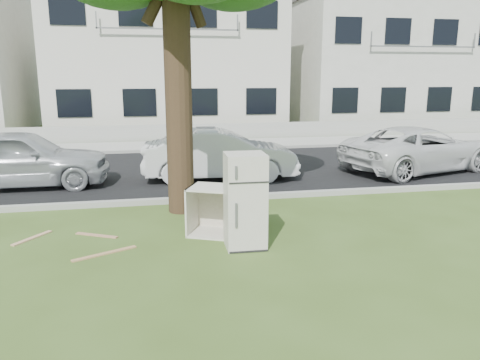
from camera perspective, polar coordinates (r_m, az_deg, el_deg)
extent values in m
plane|color=#384C1B|center=(8.34, -3.47, -7.10)|extent=(120.00, 120.00, 0.00)
cube|color=black|center=(14.10, -6.70, 1.15)|extent=(120.00, 7.00, 0.01)
cube|color=gray|center=(10.66, -5.21, -2.67)|extent=(120.00, 0.18, 0.12)
cube|color=gray|center=(17.59, -7.60, 3.43)|extent=(120.00, 0.18, 0.12)
cube|color=gray|center=(19.02, -7.87, 4.14)|extent=(120.00, 2.80, 0.01)
cube|color=gray|center=(20.56, -8.16, 5.75)|extent=(120.00, 0.15, 0.70)
cylinder|color=black|center=(9.60, -7.54, 11.29)|extent=(0.54, 0.54, 5.20)
cube|color=beige|center=(25.31, -9.00, 14.41)|extent=(11.00, 8.00, 7.20)
cube|color=beige|center=(28.43, 16.68, 13.24)|extent=(10.00, 8.00, 6.60)
cube|color=#595451|center=(28.69, 17.14, 20.07)|extent=(10.20, 8.16, 0.24)
cube|color=#B5B0A4|center=(7.72, 0.63, -2.56)|extent=(0.67, 0.62, 1.58)
cube|color=beige|center=(8.40, -2.31, -3.78)|extent=(1.32, 1.10, 0.88)
cube|color=#A67C50|center=(7.93, -16.16, -8.61)|extent=(1.00, 0.55, 0.02)
cube|color=#A77557|center=(8.83, -17.07, -6.46)|extent=(0.77, 0.46, 0.02)
cube|color=tan|center=(9.08, -23.99, -6.48)|extent=(0.56, 0.72, 0.02)
imported|color=silver|center=(12.80, -2.45, 3.15)|extent=(4.27, 1.77, 1.38)
imported|color=silver|center=(14.85, 20.95, 3.55)|extent=(5.19, 3.45, 1.32)
imported|color=#B0B3B7|center=(13.11, -25.32, 2.42)|extent=(4.41, 1.80, 1.50)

